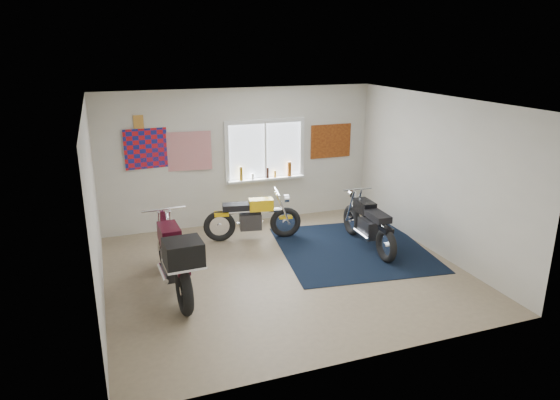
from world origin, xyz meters
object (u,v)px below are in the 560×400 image
object	(u,v)px
navy_rug	(353,249)
yellow_triumph	(252,218)
maroon_tourer	(175,258)
black_chrome_bike	(368,225)

from	to	relation	value
navy_rug	yellow_triumph	distance (m)	1.92
maroon_tourer	yellow_triumph	bearing A→B (deg)	-46.60
black_chrome_bike	navy_rug	bearing A→B (deg)	90.60
black_chrome_bike	maroon_tourer	bearing A→B (deg)	102.07
yellow_triumph	black_chrome_bike	bearing A→B (deg)	-20.59
yellow_triumph	maroon_tourer	xyz separation A→B (m)	(-1.67, -1.71, 0.17)
navy_rug	yellow_triumph	xyz separation A→B (m)	(-1.53, 1.07, 0.40)
black_chrome_bike	yellow_triumph	bearing A→B (deg)	61.19
maroon_tourer	navy_rug	bearing A→B (deg)	-81.10
navy_rug	yellow_triumph	bearing A→B (deg)	145.01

